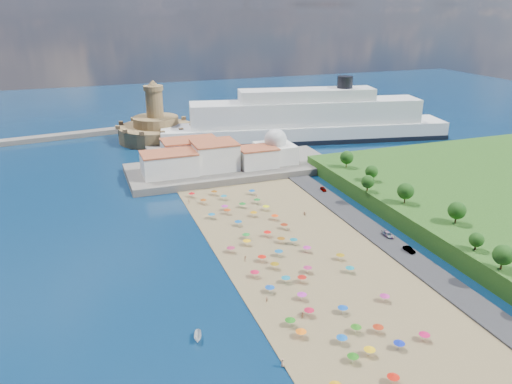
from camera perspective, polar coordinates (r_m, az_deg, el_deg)
name	(u,v)px	position (r m, az deg, el deg)	size (l,w,h in m)	color
ground	(272,245)	(153.86, 1.80, -6.06)	(700.00, 700.00, 0.00)	#071938
terrace	(232,168)	(220.29, -2.82, 2.74)	(90.00, 36.00, 3.00)	#59544C
jetty	(167,153)	(248.19, -10.12, 4.44)	(18.00, 70.00, 2.40)	#59544C
waterfront_buildings	(202,157)	(215.71, -6.21, 4.03)	(57.00, 29.00, 11.00)	silver
domed_building	(275,149)	(222.80, 2.24, 4.97)	(16.00, 16.00, 15.00)	silver
fortress	(156,128)	(275.51, -11.34, 7.15)	(40.00, 40.00, 32.40)	olive
cruise_ship	(306,122)	(271.16, 5.75, 7.95)	(156.18, 51.16, 33.79)	black
beach_parasols	(282,255)	(143.63, 3.02, -7.18)	(31.17, 115.55, 2.20)	gray
beachgoers	(267,246)	(150.84, 1.29, -6.15)	(38.44, 94.33, 1.87)	tan
moored_boats	(221,379)	(103.88, -3.98, -20.53)	(5.65, 31.25, 1.70)	white
parked_cars	(372,223)	(169.35, 13.12, -3.51)	(2.03, 59.10, 1.41)	gray
hillside_trees	(421,202)	(168.04, 18.36, -1.04)	(15.54, 109.90, 7.20)	#382314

